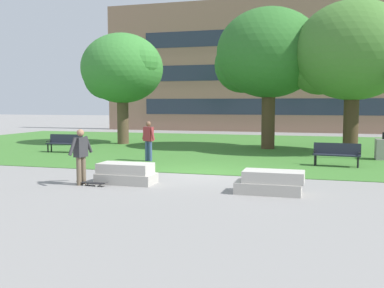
{
  "coord_description": "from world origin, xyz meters",
  "views": [
    {
      "loc": [
        3.99,
        -15.07,
        2.49
      ],
      "look_at": [
        0.07,
        -1.4,
        1.2
      ],
      "focal_mm": 42.0,
      "sensor_mm": 36.0,
      "label": 1
    }
  ],
  "objects_px": {
    "concrete_block_left": "(271,183)",
    "skateboard": "(92,183)",
    "person_skateboarder": "(81,153)",
    "park_bench_near_left": "(65,142)",
    "person_bystander_near_lawn": "(148,139)",
    "concrete_block_center": "(126,174)",
    "park_bench_near_right": "(337,153)"
  },
  "relations": [
    {
      "from": "concrete_block_left",
      "to": "skateboard",
      "type": "bearing_deg",
      "value": -176.78
    },
    {
      "from": "person_skateboarder",
      "to": "park_bench_near_left",
      "type": "height_order",
      "value": "person_skateboarder"
    },
    {
      "from": "concrete_block_left",
      "to": "person_skateboarder",
      "type": "relative_size",
      "value": 1.09
    },
    {
      "from": "concrete_block_left",
      "to": "person_skateboarder",
      "type": "distance_m",
      "value": 5.77
    },
    {
      "from": "person_skateboarder",
      "to": "person_bystander_near_lawn",
      "type": "height_order",
      "value": "person_bystander_near_lawn"
    },
    {
      "from": "concrete_block_center",
      "to": "skateboard",
      "type": "relative_size",
      "value": 1.74
    },
    {
      "from": "skateboard",
      "to": "park_bench_near_left",
      "type": "distance_m",
      "value": 9.79
    },
    {
      "from": "concrete_block_left",
      "to": "park_bench_near_right",
      "type": "relative_size",
      "value": 1.01
    },
    {
      "from": "park_bench_near_left",
      "to": "person_bystander_near_lawn",
      "type": "relative_size",
      "value": 1.06
    },
    {
      "from": "concrete_block_left",
      "to": "person_skateboarder",
      "type": "xyz_separation_m",
      "value": [
        -5.73,
        -0.23,
        0.66
      ]
    },
    {
      "from": "concrete_block_left",
      "to": "concrete_block_center",
      "type": "bearing_deg",
      "value": 175.74
    },
    {
      "from": "person_skateboarder",
      "to": "skateboard",
      "type": "distance_m",
      "value": 0.97
    },
    {
      "from": "park_bench_near_left",
      "to": "concrete_block_center",
      "type": "bearing_deg",
      "value": -47.51
    },
    {
      "from": "park_bench_near_left",
      "to": "person_bystander_near_lawn",
      "type": "bearing_deg",
      "value": -21.16
    },
    {
      "from": "park_bench_near_left",
      "to": "park_bench_near_right",
      "type": "bearing_deg",
      "value": -6.47
    },
    {
      "from": "park_bench_near_right",
      "to": "person_bystander_near_lawn",
      "type": "xyz_separation_m",
      "value": [
        -7.71,
        -0.59,
        0.45
      ]
    },
    {
      "from": "concrete_block_center",
      "to": "concrete_block_left",
      "type": "bearing_deg",
      "value": -4.26
    },
    {
      "from": "concrete_block_center",
      "to": "skateboard",
      "type": "xyz_separation_m",
      "value": [
        -0.83,
        -0.64,
        -0.22
      ]
    },
    {
      "from": "park_bench_near_left",
      "to": "park_bench_near_right",
      "type": "distance_m",
      "value": 13.15
    },
    {
      "from": "person_skateboarder",
      "to": "park_bench_near_left",
      "type": "relative_size",
      "value": 0.94
    },
    {
      "from": "skateboard",
      "to": "person_bystander_near_lawn",
      "type": "height_order",
      "value": "person_bystander_near_lawn"
    },
    {
      "from": "concrete_block_center",
      "to": "park_bench_near_right",
      "type": "relative_size",
      "value": 0.98
    },
    {
      "from": "skateboard",
      "to": "park_bench_near_left",
      "type": "height_order",
      "value": "park_bench_near_left"
    },
    {
      "from": "concrete_block_center",
      "to": "person_skateboarder",
      "type": "bearing_deg",
      "value": -155.23
    },
    {
      "from": "person_bystander_near_lawn",
      "to": "concrete_block_center",
      "type": "bearing_deg",
      "value": -76.1
    },
    {
      "from": "person_bystander_near_lawn",
      "to": "skateboard",
      "type": "bearing_deg",
      "value": -85.58
    },
    {
      "from": "concrete_block_left",
      "to": "skateboard",
      "type": "xyz_separation_m",
      "value": [
        -5.33,
        -0.3,
        -0.22
      ]
    },
    {
      "from": "concrete_block_center",
      "to": "person_bystander_near_lawn",
      "type": "relative_size",
      "value": 1.05
    },
    {
      "from": "concrete_block_center",
      "to": "skateboard",
      "type": "height_order",
      "value": "concrete_block_center"
    },
    {
      "from": "concrete_block_left",
      "to": "park_bench_near_left",
      "type": "bearing_deg",
      "value": 145.76
    },
    {
      "from": "skateboard",
      "to": "park_bench_near_right",
      "type": "relative_size",
      "value": 0.56
    },
    {
      "from": "concrete_block_center",
      "to": "park_bench_near_left",
      "type": "height_order",
      "value": "park_bench_near_left"
    }
  ]
}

